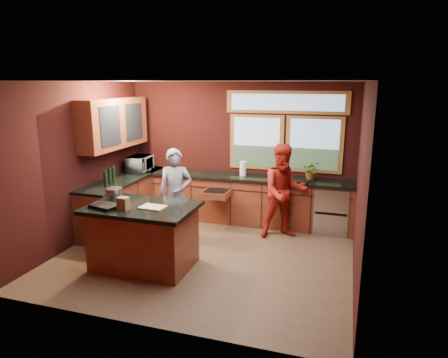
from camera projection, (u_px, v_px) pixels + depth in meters
The scene contains 14 objects.
floor at pixel (205, 255), 6.37m from camera, with size 4.50×4.50×0.00m, color brown.
room_shell at pixel (176, 139), 6.42m from camera, with size 4.52×4.02×2.71m.
back_counter at pixel (245, 199), 7.78m from camera, with size 4.50×0.64×0.93m.
left_counter at pixel (125, 201), 7.62m from camera, with size 0.64×2.30×0.93m.
island at pixel (144, 236), 5.89m from camera, with size 1.55×1.05×0.95m.
person_grey at pixel (176, 194), 6.92m from camera, with size 0.58×0.38×1.59m, color slate.
person_red at pixel (284, 191), 6.94m from camera, with size 0.81×0.63×1.66m, color #A61E13.
microwave at pixel (140, 164), 8.02m from camera, with size 0.57×0.38×0.31m, color #999999.
potted_plant at pixel (312, 171), 7.31m from camera, with size 0.32×0.28×0.36m, color #999999.
paper_towel at pixel (243, 169), 7.65m from camera, with size 0.12×0.12×0.28m, color white.
cutting_board at pixel (153, 207), 5.67m from camera, with size 0.35×0.25×0.02m, color tan.
stock_pot at pixel (114, 194), 6.06m from camera, with size 0.24×0.24×0.18m, color #AAAAAE.
paper_bag at pixel (123, 204), 5.57m from camera, with size 0.15×0.12×0.18m, color brown.
black_tray at pixel (105, 206), 5.67m from camera, with size 0.40×0.28×0.05m, color black.
Camera 1 is at (2.05, -5.54, 2.69)m, focal length 32.00 mm.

